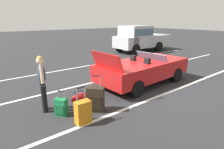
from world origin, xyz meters
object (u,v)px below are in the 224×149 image
Objects in this scene: suitcase_large_black at (96,99)px; duffel_bag at (80,98)px; traveler_person at (42,81)px; convertible_car at (146,69)px; suitcase_small_carryon at (61,107)px; parked_pickup_truck_near at (139,38)px; suitcase_medium_bright at (83,112)px.

suitcase_large_black is 1.66× the size of duffel_bag.
traveler_person is (-1.10, 0.14, 0.77)m from duffel_bag.
convertible_car is 4.11m from suitcase_small_carryon.
convertible_car reaches higher than suitcase_large_black.
traveler_person is 11.27m from parked_pickup_truck_near.
suitcase_large_black reaches higher than suitcase_medium_bright.
suitcase_medium_bright is at bearing 37.32° from parked_pickup_truck_near.
convertible_car is at bearing 13.96° from traveler_person.
traveler_person reaches higher than suitcase_large_black.
suitcase_large_black is 10.85m from parked_pickup_truck_near.
parked_pickup_truck_near reaches higher than suitcase_large_black.
duffel_bag is (-0.06, 0.83, -0.21)m from suitcase_large_black.
convertible_car reaches higher than duffel_bag.
traveler_person is at bearing 30.27° from parked_pickup_truck_near.
suitcase_large_black is 1.61m from traveler_person.
suitcase_large_black is at bearing 119.75° from suitcase_medium_bright.
suitcase_large_black is 0.73m from suitcase_medium_bright.
suitcase_small_carryon is at bearing -152.58° from duffel_bag.
convertible_car is 2.56× the size of traveler_person.
suitcase_medium_bright is 0.59× the size of traveler_person.
duffel_bag is at bearing 33.95° from parked_pickup_truck_near.
traveler_person reaches higher than suitcase_small_carryon.
suitcase_small_carryon is 1.12× the size of duffel_bag.
convertible_car is 7.88m from parked_pickup_truck_near.
parked_pickup_truck_near is at bearing 173.11° from suitcase_large_black.
convertible_car is at bearing 1.27° from duffel_bag.
traveler_person is (-0.26, 0.58, 0.68)m from suitcase_small_carryon.
suitcase_medium_bright is 1.35× the size of suitcase_small_carryon.
suitcase_small_carryon is (-0.91, 0.39, -0.12)m from suitcase_large_black.
convertible_car reaches higher than suitcase_small_carryon.
convertible_car is 0.84× the size of parked_pickup_truck_near.
convertible_car reaches higher than suitcase_medium_bright.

